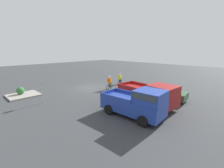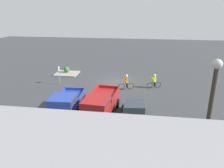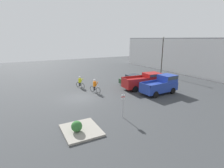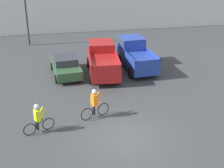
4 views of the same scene
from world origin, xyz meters
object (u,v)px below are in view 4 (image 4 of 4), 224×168
at_px(pickup_truck_1, 135,54).
at_px(cyclist_0, 95,103).
at_px(cyclist_1, 38,118).
at_px(lamppost, 25,3).
at_px(sedan_0, 66,66).
at_px(pickup_truck_0, 103,59).

height_order(pickup_truck_1, cyclist_0, pickup_truck_1).
bearing_deg(pickup_truck_1, cyclist_1, -132.13).
bearing_deg(cyclist_0, lamppost, 105.49).
relative_size(cyclist_0, lamppost, 0.25).
relative_size(sedan_0, pickup_truck_1, 0.88).
relative_size(cyclist_0, cyclist_1, 1.07).
bearing_deg(pickup_truck_0, cyclist_0, -103.49).
bearing_deg(cyclist_1, sedan_0, 76.18).
height_order(pickup_truck_0, cyclist_1, pickup_truck_0).
bearing_deg(lamppost, pickup_truck_0, -55.84).
relative_size(sedan_0, lamppost, 0.61).
bearing_deg(sedan_0, pickup_truck_1, 4.62).
bearing_deg(sedan_0, pickup_truck_0, -2.16).
distance_m(pickup_truck_0, lamppost, 10.96).
xyz_separation_m(pickup_truck_0, lamppost, (-5.91, 8.71, 3.06)).
xyz_separation_m(pickup_truck_1, lamppost, (-8.66, 8.15, 3.02)).
height_order(cyclist_0, cyclist_1, cyclist_0).
bearing_deg(pickup_truck_1, sedan_0, -175.38).
height_order(sedan_0, lamppost, lamppost).
xyz_separation_m(pickup_truck_0, cyclist_1, (-4.76, -7.74, -0.25)).
bearing_deg(pickup_truck_1, pickup_truck_0, -168.53).
bearing_deg(pickup_truck_0, pickup_truck_1, 11.47).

